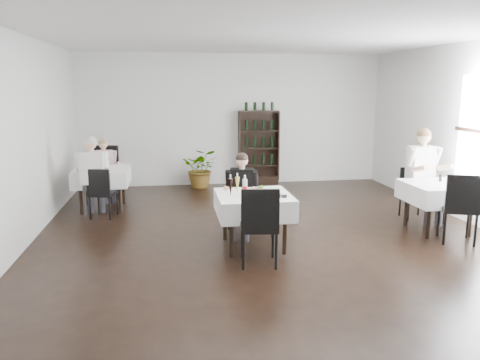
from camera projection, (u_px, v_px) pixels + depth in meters
name	position (u px, v px, depth m)	size (l,w,h in m)	color
room_shell	(275.00, 142.00, 6.45)	(9.00, 9.00, 9.00)	black
wine_shelf	(259.00, 148.00, 10.85)	(0.90, 0.28, 1.75)	black
main_table	(254.00, 205.00, 6.58)	(1.03, 1.03, 0.77)	black
left_table	(102.00, 176.00, 8.65)	(0.98, 0.98, 0.77)	black
right_table	(439.00, 193.00, 7.31)	(0.98, 0.98, 0.77)	black
potted_tree	(201.00, 168.00, 10.54)	(0.81, 0.70, 0.90)	#27551D
main_chair_far	(241.00, 200.00, 7.36)	(0.47, 0.47, 0.87)	black
main_chair_near	(259.00, 221.00, 5.86)	(0.52, 0.53, 1.03)	black
left_chair_far	(105.00, 170.00, 9.33)	(0.60, 0.60, 1.10)	black
left_chair_near	(101.00, 190.00, 8.05)	(0.50, 0.50, 0.89)	black
right_chair_far	(413.00, 189.00, 8.14)	(0.42, 0.43, 0.87)	black
right_chair_near	(460.00, 204.00, 6.73)	(0.61, 0.61, 1.04)	black
diner_main	(242.00, 189.00, 7.03)	(0.53, 0.56, 1.28)	#46454D
diner_left_far	(105.00, 165.00, 9.26)	(0.56, 0.59, 1.26)	#46454D
diner_left_near	(92.00, 170.00, 8.08)	(0.55, 0.55, 1.44)	#46454D
diner_right_far	(424.00, 168.00, 7.80)	(0.63, 0.65, 1.58)	#46454D
plate_far	(259.00, 189.00, 6.79)	(0.29, 0.29, 0.07)	white
plate_near	(256.00, 196.00, 6.37)	(0.26, 0.26, 0.07)	white
pilsner_dark	(230.00, 187.00, 6.41)	(0.07, 0.07, 0.31)	black
pilsner_lager	(237.00, 185.00, 6.59)	(0.07, 0.07, 0.29)	gold
coke_bottle	(245.00, 187.00, 6.49)	(0.07, 0.07, 0.28)	silver
napkin_cutlery	(279.00, 196.00, 6.42)	(0.24, 0.22, 0.02)	black
pepper_mill	(441.00, 178.00, 7.43)	(0.05, 0.05, 0.11)	black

